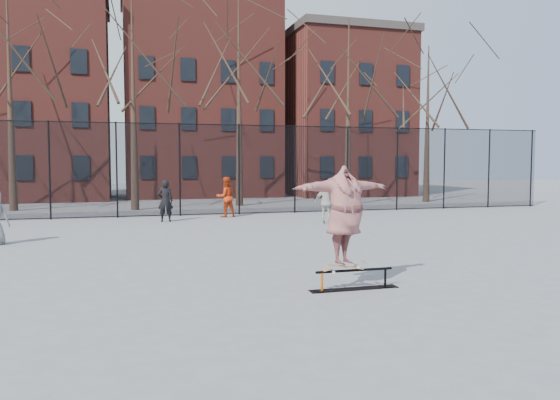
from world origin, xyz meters
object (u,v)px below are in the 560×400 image
object	(u,v)px
bystander_black	(165,201)
bystander_white	(327,202)
bystander_red	(226,197)
skater	(345,216)
skateboard	(344,267)
skate_rail	(354,281)

from	to	relation	value
bystander_black	bystander_white	distance (m)	6.28
bystander_red	skater	bearing A→B (deg)	75.31
skateboard	skater	size ratio (longest dim) A/B	0.34
skater	bystander_red	world-z (taller)	skater
skateboard	bystander_red	world-z (taller)	bystander_red
bystander_black	bystander_red	distance (m)	2.83
skate_rail	bystander_black	xyz separation A→B (m)	(-2.43, 12.52, 0.67)
skate_rail	bystander_red	distance (m)	13.66
skate_rail	bystander_black	bearing A→B (deg)	100.97
skate_rail	bystander_red	world-z (taller)	bystander_red
skateboard	skate_rail	bearing A→B (deg)	0.00
skater	bystander_red	distance (m)	13.65
skateboard	bystander_white	distance (m)	10.74
skateboard	skater	xyz separation A→B (m)	(0.00, 0.00, 0.94)
skate_rail	skater	world-z (taller)	skater
bystander_red	bystander_white	distance (m)	4.76
skate_rail	bystander_white	xyz separation A→B (m)	(3.38, 10.12, 0.66)
skateboard	skater	distance (m)	0.94
bystander_black	bystander_red	size ratio (longest dim) A/B	0.96
skateboard	bystander_red	xyz separation A→B (m)	(0.36, 13.64, 0.43)
bystander_red	bystander_white	size ratio (longest dim) A/B	1.06
bystander_white	skater	bearing A→B (deg)	98.18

